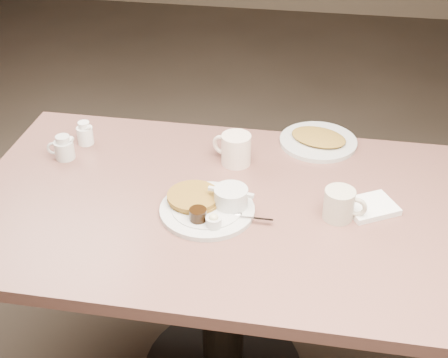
% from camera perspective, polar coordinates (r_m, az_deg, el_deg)
% --- Properties ---
extents(diner_table, '(1.50, 0.90, 0.75)m').
position_cam_1_polar(diner_table, '(1.90, -0.10, -6.37)').
color(diner_table, '#84564C').
rests_on(diner_table, ground).
extents(main_plate, '(0.34, 0.30, 0.07)m').
position_cam_1_polar(main_plate, '(1.75, -1.32, -2.37)').
color(main_plate, silver).
rests_on(main_plate, diner_table).
extents(coffee_mug_near, '(0.13, 0.09, 0.09)m').
position_cam_1_polar(coffee_mug_near, '(1.74, 10.68, -2.29)').
color(coffee_mug_near, beige).
rests_on(coffee_mug_near, diner_table).
extents(napkin, '(0.18, 0.17, 0.02)m').
position_cam_1_polar(napkin, '(1.81, 13.37, -2.53)').
color(napkin, white).
rests_on(napkin, diner_table).
extents(coffee_mug_far, '(0.14, 0.12, 0.10)m').
position_cam_1_polar(coffee_mug_far, '(1.95, 1.03, 2.78)').
color(coffee_mug_far, '#FAE3D0').
rests_on(coffee_mug_far, diner_table).
extents(creamer_left, '(0.09, 0.07, 0.08)m').
position_cam_1_polar(creamer_left, '(2.05, -14.60, 2.78)').
color(creamer_left, silver).
rests_on(creamer_left, diner_table).
extents(creamer_right, '(0.07, 0.06, 0.08)m').
position_cam_1_polar(creamer_right, '(2.11, -12.74, 4.11)').
color(creamer_right, white).
rests_on(creamer_right, diner_table).
extents(hash_plate, '(0.33, 0.33, 0.04)m').
position_cam_1_polar(hash_plate, '(2.10, 8.71, 3.58)').
color(hash_plate, '#B8B8B4').
rests_on(hash_plate, diner_table).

